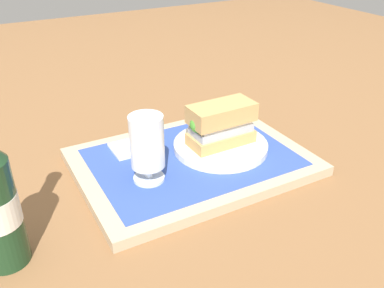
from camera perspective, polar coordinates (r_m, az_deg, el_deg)
The scene contains 7 objects.
ground_plane at distance 0.83m, azimuth 0.00°, elevation -3.02°, with size 3.00×3.00×0.00m, color brown.
tray at distance 0.83m, azimuth 0.00°, elevation -2.43°, with size 0.44×0.32×0.02m, color tan.
placemat at distance 0.82m, azimuth 0.00°, elevation -1.80°, with size 0.38×0.27×0.00m, color #2D4793.
plate at distance 0.84m, azimuth 4.01°, elevation -0.33°, with size 0.19×0.19×0.01m, color silver.
sandwich at distance 0.82m, azimuth 3.93°, elevation 2.68°, with size 0.13×0.07×0.08m.
beer_glass at distance 0.72m, azimuth -6.14°, elevation -0.38°, with size 0.06×0.06×0.12m.
napkin_folded at distance 0.86m, azimuth -7.91°, elevation -0.38°, with size 0.09×0.07×0.01m, color white.
Camera 1 is at (0.34, 0.62, 0.44)m, focal length 38.99 mm.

